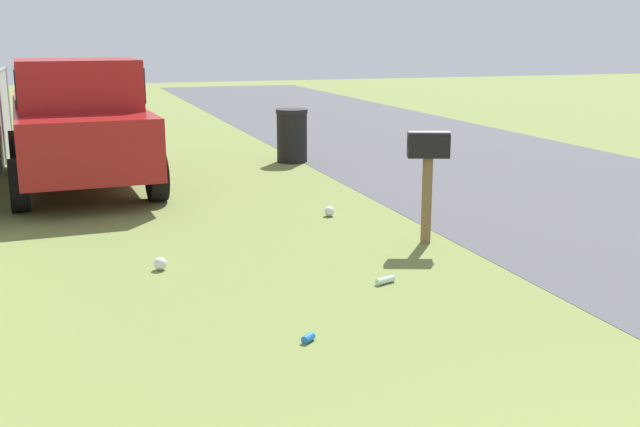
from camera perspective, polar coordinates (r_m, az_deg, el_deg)
name	(u,v)px	position (r m, az deg, el deg)	size (l,w,h in m)	color
mailbox	(428,154)	(9.00, 8.18, 4.50)	(0.35, 0.53, 1.36)	brown
pickup_truck	(78,120)	(12.97, -17.82, 6.74)	(5.37, 2.43, 2.09)	maroon
trash_bin	(292,135)	(14.95, -2.13, 5.91)	(0.63, 0.63, 1.04)	black
litter_bag_by_mailbox	(160,264)	(8.25, -11.97, -3.73)	(0.14, 0.14, 0.14)	silver
litter_can_near_hydrant	(308,338)	(6.25, -0.90, -9.38)	(0.07, 0.07, 0.12)	blue
litter_bag_far_scatter	(329,211)	(10.46, 0.71, 0.17)	(0.14, 0.14, 0.14)	silver
litter_bottle_midfield_b	(385,280)	(7.68, 4.95, -5.05)	(0.07, 0.07, 0.22)	#B2D8BF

